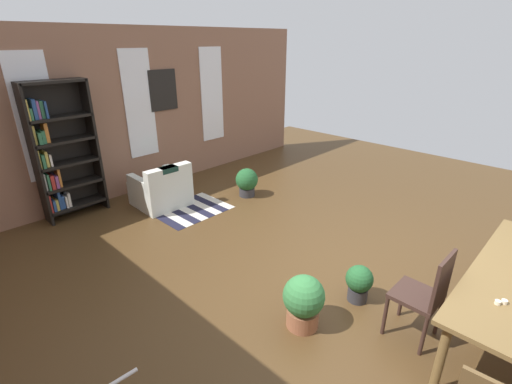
# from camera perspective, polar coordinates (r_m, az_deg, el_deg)

# --- Properties ---
(ground_plane) EXTENTS (11.90, 11.90, 0.00)m
(ground_plane) POSITION_cam_1_polar(r_m,az_deg,el_deg) (4.38, 17.09, -15.05)
(ground_plane) COLOR #4E361C
(back_wall_brick) EXTENTS (8.05, 0.12, 2.84)m
(back_wall_brick) POSITION_cam_1_polar(r_m,az_deg,el_deg) (6.93, -18.02, 11.85)
(back_wall_brick) COLOR #90644D
(back_wall_brick) RESTS_ON ground
(window_pane_0) EXTENTS (0.55, 0.02, 1.85)m
(window_pane_0) POSITION_cam_1_polar(r_m,az_deg,el_deg) (6.24, -31.24, 9.90)
(window_pane_0) COLOR white
(window_pane_1) EXTENTS (0.55, 0.02, 1.85)m
(window_pane_1) POSITION_cam_1_polar(r_m,az_deg,el_deg) (6.84, -17.88, 12.96)
(window_pane_1) COLOR white
(window_pane_2) EXTENTS (0.55, 0.02, 1.85)m
(window_pane_2) POSITION_cam_1_polar(r_m,az_deg,el_deg) (7.76, -6.95, 14.92)
(window_pane_2) COLOR white
(tealight_candle_1) EXTENTS (0.04, 0.04, 0.03)m
(tealight_candle_1) POSITION_cam_1_polar(r_m,az_deg,el_deg) (3.47, 34.49, -14.05)
(tealight_candle_1) COLOR silver
(tealight_candle_1) RESTS_ON dining_table
(tealight_candle_2) EXTENTS (0.04, 0.04, 0.03)m
(tealight_candle_2) POSITION_cam_1_polar(r_m,az_deg,el_deg) (3.43, 33.76, -14.24)
(tealight_candle_2) COLOR silver
(tealight_candle_2) RESTS_ON dining_table
(dining_chair_far_left) EXTENTS (0.41, 0.41, 0.95)m
(dining_chair_far_left) POSITION_cam_1_polar(r_m,az_deg,el_deg) (3.71, 25.11, -14.26)
(dining_chair_far_left) COLOR #3A2620
(dining_chair_far_left) RESTS_ON ground
(bookshelf_tall) EXTENTS (0.91, 0.31, 2.09)m
(bookshelf_tall) POSITION_cam_1_polar(r_m,az_deg,el_deg) (6.22, -28.40, 5.40)
(bookshelf_tall) COLOR black
(bookshelf_tall) RESTS_ON ground
(armchair_white) EXTENTS (0.82, 0.82, 0.75)m
(armchair_white) POSITION_cam_1_polar(r_m,az_deg,el_deg) (6.31, -14.61, 0.35)
(armchair_white) COLOR silver
(armchair_white) RESTS_ON ground
(potted_plant_by_shelf) EXTENTS (0.41, 0.41, 0.56)m
(potted_plant_by_shelf) POSITION_cam_1_polar(r_m,az_deg,el_deg) (3.67, 7.48, -16.60)
(potted_plant_by_shelf) COLOR #9E6042
(potted_plant_by_shelf) RESTS_ON ground
(potted_plant_corner) EXTENTS (0.29, 0.29, 0.42)m
(potted_plant_corner) POSITION_cam_1_polar(r_m,az_deg,el_deg) (4.13, 15.89, -13.47)
(potted_plant_corner) COLOR #333338
(potted_plant_corner) RESTS_ON ground
(potted_plant_window) EXTENTS (0.40, 0.40, 0.51)m
(potted_plant_window) POSITION_cam_1_polar(r_m,az_deg,el_deg) (6.47, -1.46, 1.68)
(potted_plant_window) COLOR #333338
(potted_plant_window) RESTS_ON ground
(striped_rug) EXTENTS (1.16, 0.90, 0.01)m
(striped_rug) POSITION_cam_1_polar(r_m,az_deg,el_deg) (6.13, -10.11, -2.72)
(striped_rug) COLOR #1E1E33
(striped_rug) RESTS_ON ground
(framed_picture) EXTENTS (0.56, 0.03, 0.72)m
(framed_picture) POSITION_cam_1_polar(r_m,az_deg,el_deg) (7.06, -14.43, 15.25)
(framed_picture) COLOR black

